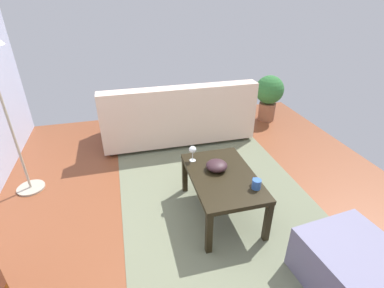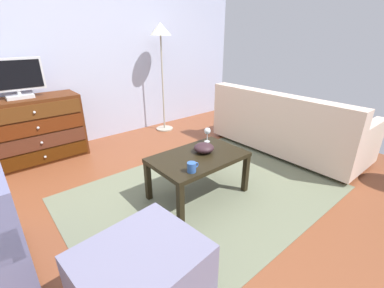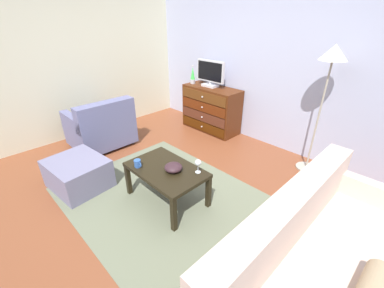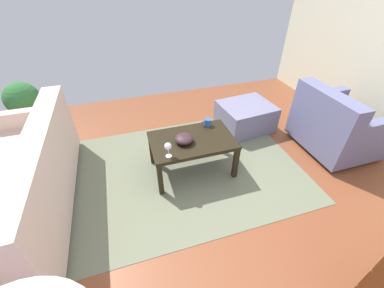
{
  "view_description": "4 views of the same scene",
  "coord_description": "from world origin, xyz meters",
  "px_view_note": "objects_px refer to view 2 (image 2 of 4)",
  "views": [
    {
      "loc": [
        -1.85,
        0.62,
        1.92
      ],
      "look_at": [
        0.19,
        0.1,
        0.76
      ],
      "focal_mm": 26.96,
      "sensor_mm": 36.0,
      "label": 1
    },
    {
      "loc": [
        -1.34,
        -1.85,
        1.5
      ],
      "look_at": [
        -0.01,
        -0.25,
        0.62
      ],
      "focal_mm": 24.3,
      "sensor_mm": 36.0,
      "label": 2
    },
    {
      "loc": [
        2.01,
        -1.61,
        1.96
      ],
      "look_at": [
        0.24,
        0.13,
        0.67
      ],
      "focal_mm": 23.42,
      "sensor_mm": 36.0,
      "label": 3
    },
    {
      "loc": [
        0.75,
        1.8,
        1.94
      ],
      "look_at": [
        0.23,
        0.14,
        0.62
      ],
      "focal_mm": 22.48,
      "sensor_mm": 36.0,
      "label": 4
    }
  ],
  "objects_px": {
    "bowl_decorative": "(204,148)",
    "ottoman": "(142,275)",
    "dresser": "(36,130)",
    "tv": "(15,78)",
    "coffee_table": "(198,161)",
    "wine_glass": "(207,131)",
    "couch_large": "(285,128)",
    "standing_lamp": "(161,40)",
    "mug": "(192,167)"
  },
  "relations": [
    {
      "from": "wine_glass",
      "to": "couch_large",
      "type": "distance_m",
      "value": 1.36
    },
    {
      "from": "dresser",
      "to": "wine_glass",
      "type": "xyz_separation_m",
      "value": [
        1.32,
        -1.7,
        0.15
      ]
    },
    {
      "from": "coffee_table",
      "to": "tv",
      "type": "bearing_deg",
      "value": 119.4
    },
    {
      "from": "couch_large",
      "to": "ottoman",
      "type": "relative_size",
      "value": 2.88
    },
    {
      "from": "wine_glass",
      "to": "standing_lamp",
      "type": "height_order",
      "value": "standing_lamp"
    },
    {
      "from": "tv",
      "to": "coffee_table",
      "type": "bearing_deg",
      "value": -60.6
    },
    {
      "from": "bowl_decorative",
      "to": "standing_lamp",
      "type": "height_order",
      "value": "standing_lamp"
    },
    {
      "from": "coffee_table",
      "to": "wine_glass",
      "type": "relative_size",
      "value": 5.68
    },
    {
      "from": "dresser",
      "to": "wine_glass",
      "type": "height_order",
      "value": "dresser"
    },
    {
      "from": "ottoman",
      "to": "coffee_table",
      "type": "bearing_deg",
      "value": 32.24
    },
    {
      "from": "dresser",
      "to": "ottoman",
      "type": "xyz_separation_m",
      "value": [
        0.03,
        -2.53,
        -0.22
      ]
    },
    {
      "from": "coffee_table",
      "to": "standing_lamp",
      "type": "relative_size",
      "value": 0.54
    },
    {
      "from": "bowl_decorative",
      "to": "couch_large",
      "type": "relative_size",
      "value": 0.1
    },
    {
      "from": "bowl_decorative",
      "to": "coffee_table",
      "type": "bearing_deg",
      "value": -163.77
    },
    {
      "from": "coffee_table",
      "to": "dresser",
      "type": "bearing_deg",
      "value": 118.18
    },
    {
      "from": "mug",
      "to": "coffee_table",
      "type": "bearing_deg",
      "value": 39.05
    },
    {
      "from": "tv",
      "to": "standing_lamp",
      "type": "bearing_deg",
      "value": -2.13
    },
    {
      "from": "bowl_decorative",
      "to": "wine_glass",
      "type": "bearing_deg",
      "value": 40.04
    },
    {
      "from": "mug",
      "to": "ottoman",
      "type": "height_order",
      "value": "mug"
    },
    {
      "from": "coffee_table",
      "to": "couch_large",
      "type": "relative_size",
      "value": 0.44
    },
    {
      "from": "couch_large",
      "to": "ottoman",
      "type": "height_order",
      "value": "couch_large"
    },
    {
      "from": "tv",
      "to": "wine_glass",
      "type": "xyz_separation_m",
      "value": [
        1.39,
        -1.73,
        -0.49
      ]
    },
    {
      "from": "wine_glass",
      "to": "standing_lamp",
      "type": "xyz_separation_m",
      "value": [
        0.56,
        1.65,
        0.87
      ]
    },
    {
      "from": "couch_large",
      "to": "coffee_table",
      "type": "bearing_deg",
      "value": -177.33
    },
    {
      "from": "dresser",
      "to": "mug",
      "type": "height_order",
      "value": "dresser"
    },
    {
      "from": "couch_large",
      "to": "bowl_decorative",
      "type": "bearing_deg",
      "value": -178.2
    },
    {
      "from": "bowl_decorative",
      "to": "mug",
      "type": "bearing_deg",
      "value": -146.35
    },
    {
      "from": "tv",
      "to": "couch_large",
      "type": "distance_m",
      "value": 3.37
    },
    {
      "from": "dresser",
      "to": "coffee_table",
      "type": "height_order",
      "value": "dresser"
    },
    {
      "from": "bowl_decorative",
      "to": "couch_large",
      "type": "distance_m",
      "value": 1.55
    },
    {
      "from": "dresser",
      "to": "couch_large",
      "type": "relative_size",
      "value": 0.54
    },
    {
      "from": "wine_glass",
      "to": "bowl_decorative",
      "type": "xyz_separation_m",
      "value": [
        -0.21,
        -0.17,
        -0.07
      ]
    },
    {
      "from": "coffee_table",
      "to": "standing_lamp",
      "type": "xyz_separation_m",
      "value": [
        0.86,
        1.85,
        1.04
      ]
    },
    {
      "from": "bowl_decorative",
      "to": "ottoman",
      "type": "distance_m",
      "value": 1.3
    },
    {
      "from": "tv",
      "to": "ottoman",
      "type": "height_order",
      "value": "tv"
    },
    {
      "from": "mug",
      "to": "standing_lamp",
      "type": "distance_m",
      "value": 2.52
    },
    {
      "from": "bowl_decorative",
      "to": "ottoman",
      "type": "height_order",
      "value": "bowl_decorative"
    },
    {
      "from": "tv",
      "to": "bowl_decorative",
      "type": "distance_m",
      "value": 2.31
    },
    {
      "from": "dresser",
      "to": "standing_lamp",
      "type": "relative_size",
      "value": 0.65
    },
    {
      "from": "wine_glass",
      "to": "ottoman",
      "type": "height_order",
      "value": "wine_glass"
    },
    {
      "from": "wine_glass",
      "to": "couch_large",
      "type": "xyz_separation_m",
      "value": [
        1.34,
        -0.12,
        -0.23
      ]
    },
    {
      "from": "coffee_table",
      "to": "bowl_decorative",
      "type": "distance_m",
      "value": 0.14
    },
    {
      "from": "dresser",
      "to": "coffee_table",
      "type": "distance_m",
      "value": 2.16
    },
    {
      "from": "coffee_table",
      "to": "mug",
      "type": "height_order",
      "value": "mug"
    },
    {
      "from": "mug",
      "to": "standing_lamp",
      "type": "xyz_separation_m",
      "value": [
        1.11,
        2.06,
        0.94
      ]
    },
    {
      "from": "bowl_decorative",
      "to": "standing_lamp",
      "type": "xyz_separation_m",
      "value": [
        0.77,
        1.83,
        0.94
      ]
    },
    {
      "from": "dresser",
      "to": "tv",
      "type": "height_order",
      "value": "tv"
    },
    {
      "from": "tv",
      "to": "couch_large",
      "type": "bearing_deg",
      "value": -34.18
    },
    {
      "from": "dresser",
      "to": "ottoman",
      "type": "relative_size",
      "value": 1.54
    },
    {
      "from": "wine_glass",
      "to": "standing_lamp",
      "type": "distance_m",
      "value": 1.95
    }
  ]
}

